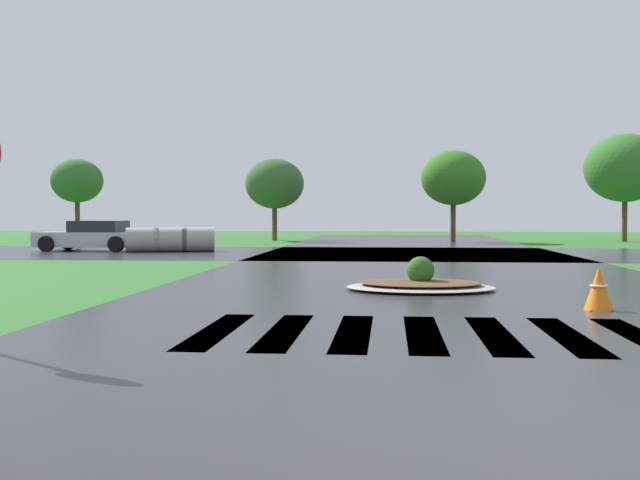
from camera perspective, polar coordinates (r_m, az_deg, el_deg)
ground_plane at (r=5.09m, az=15.67°, el=-16.39°), size 120.00×120.00×0.10m
asphalt_roadway at (r=14.86m, az=8.65°, el=-3.98°), size 11.57×80.00×0.01m
asphalt_cross_road at (r=29.48m, az=6.95°, el=-1.01°), size 90.00×10.41×0.01m
crosswalk_stripes at (r=9.97m, az=10.36°, el=-6.94°), size 6.75×3.18×0.01m
median_island at (r=15.49m, az=7.56°, el=-3.27°), size 3.00×2.33×0.68m
car_white_sedan at (r=32.81m, az=-16.69°, el=0.25°), size 4.39×2.28×1.25m
drainage_pipe_stack at (r=31.15m, az=-11.15°, el=0.02°), size 3.62×1.84×0.98m
traffic_cone at (r=12.92m, az=20.20°, el=-3.44°), size 0.46×0.46×0.72m
background_treeline at (r=42.80m, az=13.54°, el=4.69°), size 45.56×5.23×5.87m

